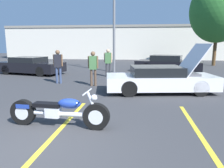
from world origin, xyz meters
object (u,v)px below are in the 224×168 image
Objects in this scene: light_pole at (115,18)px; spectator_midground at (58,64)px; motorcycle at (59,111)px; show_car_hood_open at (161,79)px; parked_car_right_row at (168,64)px; spectator_near_motorcycle at (108,60)px; tree_background at (218,11)px; spectator_by_show_car at (93,66)px; parked_car_left_row at (31,66)px.

spectator_midground is at bearing -116.54° from light_pole.
motorcycle is 0.54× the size of show_car_hood_open.
show_car_hood_open is 0.96× the size of parked_car_right_row.
tree_background is at bearing 42.22° from spectator_near_motorcycle.
tree_background reaches higher than motorcycle.
spectator_near_motorcycle is 1.02× the size of spectator_by_show_car.
parked_car_right_row is at bearing 71.66° from show_car_hood_open.
spectator_by_show_car is at bearing 95.67° from motorcycle.
motorcycle is 8.61m from spectator_near_motorcycle.
parked_car_right_row is 2.86× the size of spectator_midground.
spectator_midground reaches higher than parked_car_left_row.
spectator_near_motorcycle is (0.05, 8.58, 0.64)m from motorcycle.
tree_background is 15.18m from spectator_by_show_car.
parked_car_left_row is at bearing -163.51° from light_pole.
spectator_near_motorcycle is (-2.91, 4.18, 0.47)m from show_car_hood_open.
spectator_midground is (-2.47, -4.95, -2.78)m from light_pole.
spectator_by_show_car is at bearing -95.43° from spectator_near_motorcycle.
parked_car_right_row is at bearing 41.32° from spectator_midground.
parked_car_left_row is 4.62m from spectator_midground.
spectator_near_motorcycle is at bearing 84.57° from spectator_by_show_car.
tree_background is at bearing 50.56° from spectator_by_show_car.
spectator_near_motorcycle is at bearing -137.78° from tree_background.
spectator_by_show_car is at bearing -22.95° from parked_car_left_row.
spectator_by_show_car is (-0.50, -5.40, -2.81)m from light_pole.
motorcycle is at bearing -118.40° from tree_background.
spectator_by_show_car reaches higher than parked_car_left_row.
show_car_hood_open is at bearing -17.97° from spectator_by_show_car.
light_pole is 1.44× the size of parked_car_left_row.
spectator_by_show_car is at bearing -129.44° from tree_background.
light_pole reaches higher than spectator_midground.
show_car_hood_open is (-6.10, -12.35, -4.45)m from tree_background.
spectator_by_show_car is (5.20, -3.71, 0.45)m from parked_car_left_row.
parked_car_left_row is at bearing 144.48° from spectator_by_show_car.
light_pole is 4.02× the size of spectator_by_show_car.
show_car_hood_open is 2.75× the size of spectator_midground.
light_pole reaches higher than parked_car_left_row.
spectator_midground is (-2.27, -2.69, 0.01)m from spectator_near_motorcycle.
parked_car_right_row is at bearing 73.23° from motorcycle.
show_car_hood_open reaches higher than parked_car_right_row.
parked_car_right_row is at bearing 53.99° from spectator_by_show_car.
tree_background is 1.57× the size of parked_car_right_row.
parked_car_right_row reaches higher than motorcycle.
tree_background is at bearing 40.21° from parked_car_left_row.
motorcycle is at bearing -94.01° from parked_car_right_row.
parked_car_right_row is 7.48m from spectator_by_show_car.
parked_car_left_row is (-14.51, -7.60, -4.44)m from tree_background.
parked_car_left_row is 5.55m from spectator_near_motorcycle.
tree_background is 16.15m from spectator_midground.
tree_background is 14.48m from show_car_hood_open.
show_car_hood_open is at bearing 59.18° from motorcycle.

